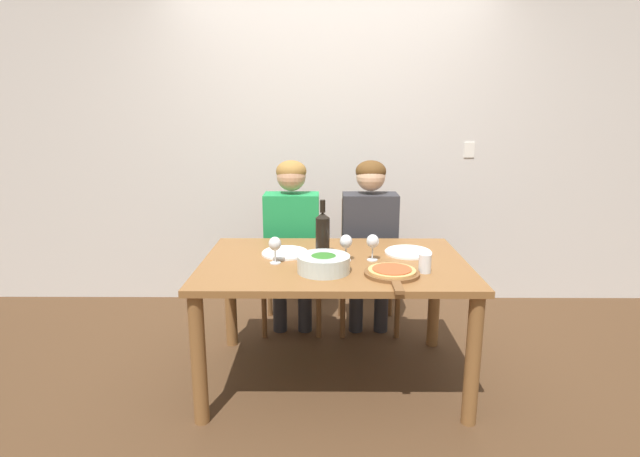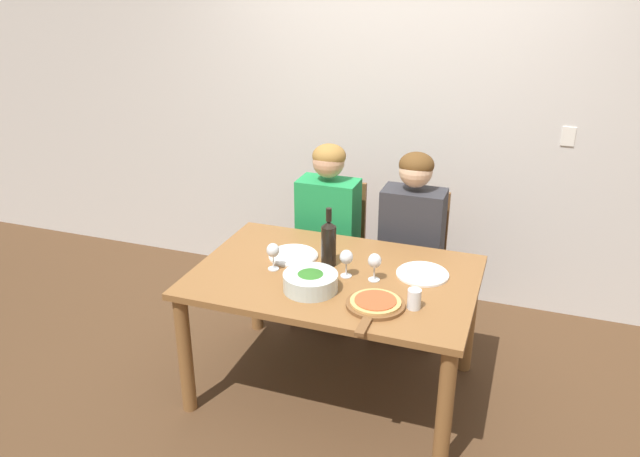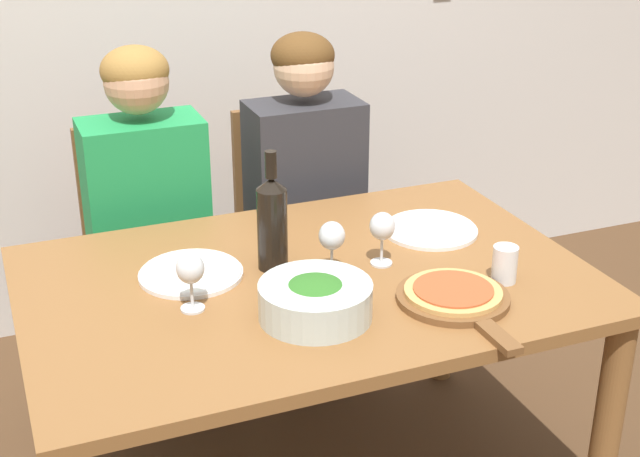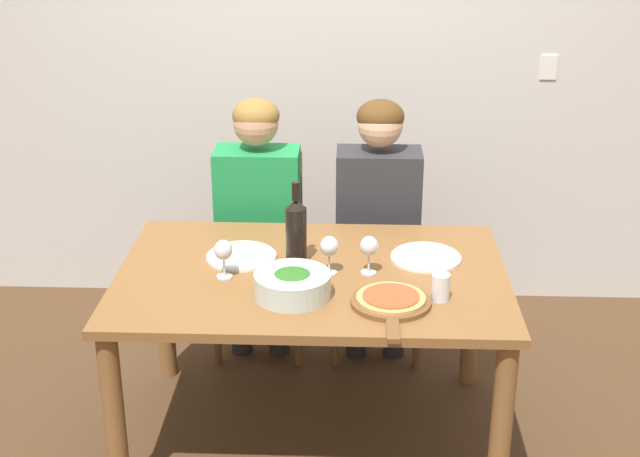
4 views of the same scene
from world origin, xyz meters
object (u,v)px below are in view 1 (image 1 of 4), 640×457
water_tumbler (425,263)px  person_man (370,230)px  pizza_on_board (392,273)px  broccoli_bowl (324,263)px  person_woman (292,230)px  wine_glass_centre (346,243)px  wine_glass_left (275,245)px  dinner_plate_right (408,252)px  wine_bottle (323,233)px  wine_glass_right (373,243)px  chair_left (293,258)px  dinner_plate_left (285,253)px  chair_right (368,259)px

water_tumbler → person_man: bearing=102.5°
pizza_on_board → broccoli_bowl: bearing=170.4°
person_woman → wine_glass_centre: size_ratio=8.10×
pizza_on_board → wine_glass_left: wine_glass_left is taller
person_man → dinner_plate_right: bearing=-72.5°
person_woman → wine_glass_left: person_woman is taller
broccoli_bowl → wine_glass_left: wine_glass_left is taller
wine_bottle → wine_glass_right: (0.28, -0.09, -0.03)m
chair_left → broccoli_bowl: chair_left is taller
person_woman → dinner_plate_left: size_ratio=4.42×
dinner_plate_right → water_tumbler: 0.35m
chair_right → broccoli_bowl: 1.10m
person_woman → dinner_plate_right: (0.72, -0.56, 0.00)m
broccoli_bowl → wine_glass_left: (-0.27, 0.15, 0.06)m
broccoli_bowl → dinner_plate_left: bearing=124.5°
chair_left → wine_glass_centre: 0.95m
broccoli_bowl → pizza_on_board: 0.36m
chair_left → chair_right: same height
pizza_on_board → chair_right: bearing=91.4°
wine_glass_right → dinner_plate_right: bearing=32.5°
chair_left → dinner_plate_right: bearing=-42.9°
chair_right → dinner_plate_right: 0.74m
person_woman → broccoli_bowl: person_woman is taller
water_tumbler → chair_left: bearing=126.2°
chair_right → wine_bottle: bearing=-114.6°
wine_bottle → pizza_on_board: (0.36, -0.36, -0.12)m
pizza_on_board → person_woman: bearing=120.7°
person_man → broccoli_bowl: bearing=-109.7°
chair_right → wine_glass_centre: (-0.20, -0.82, 0.34)m
chair_left → wine_glass_right: chair_left is taller
chair_right → wine_glass_centre: chair_right is taller
chair_left → dinner_plate_left: bearing=-90.2°
chair_left → water_tumbler: size_ratio=9.37×
person_man → wine_bottle: size_ratio=3.70×
chair_left → chair_right: bearing=0.0°
person_woman → pizza_on_board: 1.12m
chair_right → broccoli_bowl: (-0.33, -1.02, 0.28)m
person_woman → water_tumbler: 1.18m
dinner_plate_right → pizza_on_board: size_ratio=0.65×
wine_glass_right → wine_glass_centre: 0.15m
person_woman → wine_bottle: size_ratio=3.70×
person_man → water_tumbler: bearing=-77.5°
chair_right → wine_glass_right: size_ratio=6.12×
person_woman → water_tumbler: (0.75, -0.91, 0.04)m
person_woman → dinner_plate_left: 0.58m
dinner_plate_left → water_tumbler: bearing=-23.9°
wine_bottle → person_woman: bearing=109.6°
wine_bottle → wine_glass_left: (-0.26, -0.15, -0.03)m
wine_bottle → wine_glass_left: 0.30m
person_woman → wine_glass_right: size_ratio=8.10×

